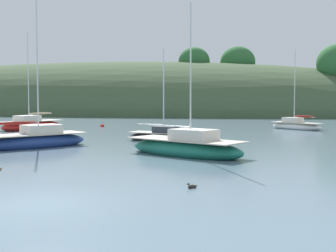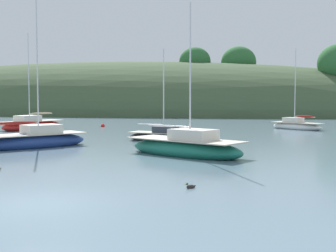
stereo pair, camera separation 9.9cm
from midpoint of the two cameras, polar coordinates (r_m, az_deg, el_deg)
name	(u,v)px [view 2 (the right image)]	position (r m, az deg, el deg)	size (l,w,h in m)	color
ground_plane	(38,204)	(15.09, -15.71, -9.31)	(400.00, 400.00, 0.00)	slate
far_shoreline_hill	(102,113)	(93.29, -8.12, 1.60)	(150.00, 36.00, 23.25)	#425638
sailboat_grey_yawl	(34,140)	(31.80, -16.23, -1.73)	(6.57, 7.46, 10.32)	navy
sailboat_red_portside	(161,137)	(34.77, -0.79, -1.32)	(5.67, 3.22, 7.17)	#232328
sailboat_navy_dinghy	(296,126)	(49.23, 15.74, 0.04)	(5.74, 5.25, 8.55)	white
sailboat_white_near	(32,125)	(49.21, -16.48, 0.11)	(4.98, 7.76, 10.08)	red
sailboat_blue_center	(185,147)	(26.35, 2.29, -2.68)	(7.99, 5.98, 8.90)	#196B56
mooring_buoy_channel	(103,126)	(51.76, -8.06, 0.03)	(0.44, 0.44, 0.54)	red
duck_lead	(191,187)	(17.00, 2.99, -7.53)	(0.39, 0.34, 0.24)	#2D2823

